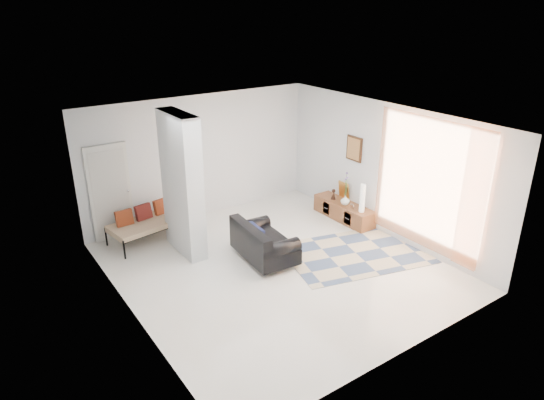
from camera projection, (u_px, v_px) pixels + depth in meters
floor at (277, 267)px, 9.17m from camera, size 6.00×6.00×0.00m
ceiling at (277, 121)px, 8.11m from camera, size 6.00×6.00×0.00m
wall_back at (200, 157)px, 10.92m from camera, size 6.00×0.00×6.00m
wall_front at (409, 269)px, 6.36m from camera, size 6.00×0.00×6.00m
wall_left at (126, 238)px, 7.19m from camera, size 0.00×6.00×6.00m
wall_right at (385, 170)px, 10.09m from camera, size 0.00×6.00×6.00m
partition_column at (182, 185)px, 9.28m from camera, size 0.35×1.20×2.80m
hallway_door at (110, 193)px, 9.93m from camera, size 0.85×0.06×2.04m
curtain at (427, 184)px, 9.15m from camera, size 0.00×2.55×2.55m
wall_art at (354, 149)px, 10.66m from camera, size 0.04×0.45×0.55m
media_console at (344, 211)px, 11.11m from camera, size 0.45×1.62×0.80m
loveseat at (262, 243)px, 9.29m from camera, size 0.93×1.47×0.76m
daybed at (153, 220)px, 10.14m from camera, size 1.98×1.08×0.77m
area_rug at (356, 253)px, 9.66m from camera, size 3.11×2.45×0.01m
cylinder_lamp at (362, 198)px, 10.47m from camera, size 0.12×0.12×0.63m
bronze_figurine at (333, 194)px, 11.20m from camera, size 0.13×0.13×0.24m
vase at (345, 200)px, 10.91m from camera, size 0.21×0.21×0.22m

